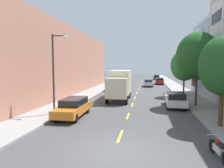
# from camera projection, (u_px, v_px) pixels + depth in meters

# --- Properties ---
(ground_plane) EXTENTS (160.00, 160.00, 0.00)m
(ground_plane) POSITION_uv_depth(u_px,v_px,m) (139.00, 88.00, 39.48)
(ground_plane) COLOR #424244
(sidewalk_left) EXTENTS (3.20, 120.00, 0.14)m
(sidewalk_left) POSITION_uv_depth(u_px,v_px,m) (101.00, 88.00, 38.72)
(sidewalk_left) COLOR gray
(sidewalk_left) RESTS_ON ground_plane
(sidewalk_right) EXTENTS (3.20, 120.00, 0.14)m
(sidewalk_right) POSITION_uv_depth(u_px,v_px,m) (178.00, 89.00, 36.29)
(sidewalk_right) COLOR gray
(sidewalk_right) RESTS_ON ground_plane
(lane_centerline_dashes) EXTENTS (0.14, 47.20, 0.01)m
(lane_centerline_dashes) POSITION_uv_depth(u_px,v_px,m) (138.00, 91.00, 34.08)
(lane_centerline_dashes) COLOR yellow
(lane_centerline_dashes) RESTS_ON ground_plane
(apartment_block_opposite) EXTENTS (10.00, 36.00, 9.50)m
(apartment_block_opposite) POSITION_uv_depth(u_px,v_px,m) (48.00, 62.00, 31.59)
(apartment_block_opposite) COLOR #B27560
(apartment_block_opposite) RESTS_ON ground_plane
(street_tree_nearest) EXTENTS (3.04, 3.04, 5.99)m
(street_tree_nearest) POSITION_uv_depth(u_px,v_px,m) (223.00, 66.00, 13.23)
(street_tree_nearest) COLOR #47331E
(street_tree_nearest) RESTS_ON sidewalk_right
(street_tree_second) EXTENTS (4.11, 4.11, 7.38)m
(street_tree_second) POSITION_uv_depth(u_px,v_px,m) (197.00, 56.00, 20.02)
(street_tree_second) COLOR #47331E
(street_tree_second) RESTS_ON sidewalk_right
(street_tree_third) EXTENTS (3.56, 3.56, 6.20)m
(street_tree_third) POSITION_uv_depth(u_px,v_px,m) (184.00, 65.00, 26.98)
(street_tree_third) COLOR #47331E
(street_tree_third) RESTS_ON sidewalk_right
(street_lamp) EXTENTS (1.35, 0.28, 6.60)m
(street_lamp) POSITION_uv_depth(u_px,v_px,m) (55.00, 68.00, 16.61)
(street_lamp) COLOR #38383D
(street_lamp) RESTS_ON sidewalk_left
(delivery_box_truck) EXTENTS (2.58, 7.84, 3.60)m
(delivery_box_truck) POSITION_uv_depth(u_px,v_px,m) (120.00, 83.00, 25.20)
(delivery_box_truck) COLOR beige
(delivery_box_truck) RESTS_ON ground_plane
(parked_sedan_sky) EXTENTS (1.84, 4.52, 1.43)m
(parked_sedan_sky) POSITION_uv_depth(u_px,v_px,m) (113.00, 86.00, 35.13)
(parked_sedan_sky) COLOR #7A9EC6
(parked_sedan_sky) RESTS_ON ground_plane
(parked_wagon_red) EXTENTS (1.96, 4.75, 1.50)m
(parked_wagon_red) POSITION_uv_depth(u_px,v_px,m) (160.00, 81.00, 46.81)
(parked_wagon_red) COLOR #AD1E1E
(parked_wagon_red) RESTS_ON ground_plane
(parked_wagon_white) EXTENTS (1.96, 4.75, 1.50)m
(parked_wagon_white) POSITION_uv_depth(u_px,v_px,m) (175.00, 99.00, 20.49)
(parked_wagon_white) COLOR silver
(parked_wagon_white) RESTS_ON ground_plane
(parked_hatchback_teal) EXTENTS (1.77, 4.01, 1.50)m
(parked_hatchback_teal) POSITION_uv_depth(u_px,v_px,m) (124.00, 79.00, 53.65)
(parked_hatchback_teal) COLOR #195B60
(parked_hatchback_teal) RESTS_ON ground_plane
(parked_hatchback_navy) EXTENTS (1.79, 4.02, 1.50)m
(parked_hatchback_navy) POSITION_uv_depth(u_px,v_px,m) (156.00, 77.00, 63.02)
(parked_hatchback_navy) COLOR navy
(parked_hatchback_navy) RESTS_ON ground_plane
(parked_wagon_orange) EXTENTS (1.90, 4.73, 1.50)m
(parked_wagon_orange) POSITION_uv_depth(u_px,v_px,m) (73.00, 107.00, 16.54)
(parked_wagon_orange) COLOR orange
(parked_wagon_orange) RESTS_ON ground_plane
(moving_silver_sedan) EXTENTS (1.80, 4.50, 1.43)m
(moving_silver_sedan) POSITION_uv_depth(u_px,v_px,m) (148.00, 83.00, 41.45)
(moving_silver_sedan) COLOR #B2B5BA
(moving_silver_sedan) RESTS_ON ground_plane
(parked_motorcycle) EXTENTS (0.62, 2.05, 0.90)m
(parked_motorcycle) POSITION_uv_depth(u_px,v_px,m) (219.00, 149.00, 9.05)
(parked_motorcycle) COLOR black
(parked_motorcycle) RESTS_ON ground_plane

